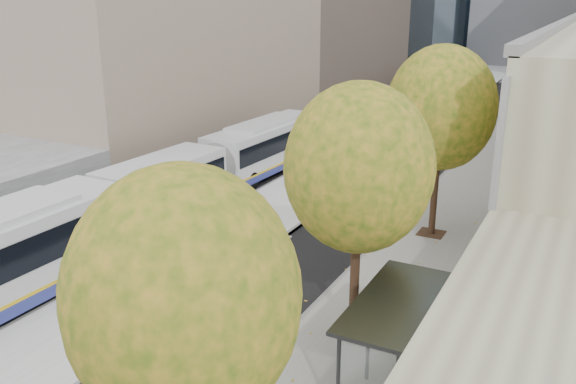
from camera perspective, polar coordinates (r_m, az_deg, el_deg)
The scene contains 8 objects.
bus_platform at distance 40.76m, azimuth 7.83°, elevation 4.10°, with size 4.25×150.00×0.15m, color #B6B6B6.
sidewalk at distance 38.91m, azimuth 18.95°, elevation 2.54°, with size 4.75×150.00×0.08m, color gray.
bus_shelter at distance 15.75m, azimuth 10.70°, elevation -11.44°, with size 1.90×4.40×2.53m.
tree_b at distance 10.48m, azimuth -9.74°, elevation -9.72°, with size 4.00×4.00×6.97m.
tree_c at distance 16.97m, azimuth 6.64°, elevation 2.21°, with size 4.20×4.20×7.28m.
tree_d at distance 25.34m, azimuth 14.13°, elevation 7.60°, with size 4.40×4.40×7.60m.
bus_far at distance 31.89m, azimuth -5.61°, elevation 2.91°, with size 3.14×16.84×2.79m.
distant_car at distance 61.03m, azimuth 11.73°, elevation 9.18°, with size 1.65×4.09×1.40m, color white.
Camera 1 is at (9.37, -2.27, 9.90)m, focal length 38.00 mm.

